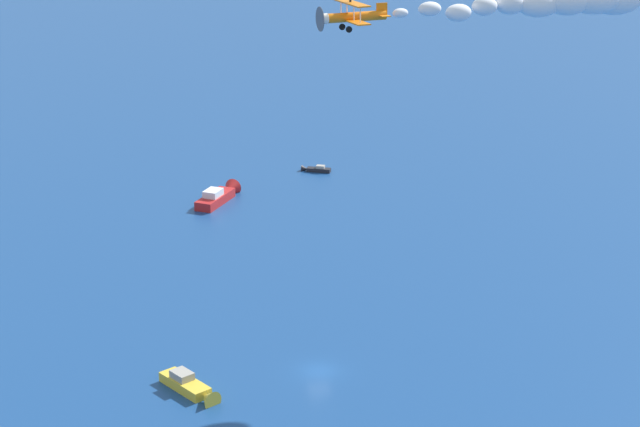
{
  "coord_description": "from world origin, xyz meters",
  "views": [
    {
      "loc": [
        -115.63,
        36.75,
        61.83
      ],
      "look_at": [
        0.0,
        -0.12,
        18.67
      ],
      "focal_mm": 67.94,
      "sensor_mm": 36.0,
      "label": 1
    }
  ],
  "objects_px": {
    "motorboat_far_port": "(192,388)",
    "motorboat_ahead": "(315,169)",
    "biplane_lead": "(351,16)",
    "motorboat_far_stbd": "(219,195)"
  },
  "relations": [
    {
      "from": "motorboat_far_port",
      "to": "motorboat_ahead",
      "type": "relative_size",
      "value": 1.75
    },
    {
      "from": "biplane_lead",
      "to": "motorboat_ahead",
      "type": "bearing_deg",
      "value": -15.11
    },
    {
      "from": "motorboat_far_stbd",
      "to": "motorboat_ahead",
      "type": "height_order",
      "value": "motorboat_far_stbd"
    },
    {
      "from": "motorboat_far_stbd",
      "to": "motorboat_ahead",
      "type": "xyz_separation_m",
      "value": [
        9.96,
        -18.84,
        -0.46
      ]
    },
    {
      "from": "motorboat_ahead",
      "to": "biplane_lead",
      "type": "bearing_deg",
      "value": 164.89
    },
    {
      "from": "motorboat_far_stbd",
      "to": "biplane_lead",
      "type": "bearing_deg",
      "value": 177.7
    },
    {
      "from": "motorboat_far_port",
      "to": "biplane_lead",
      "type": "relative_size",
      "value": 1.18
    },
    {
      "from": "motorboat_far_stbd",
      "to": "biplane_lead",
      "type": "distance_m",
      "value": 81.24
    },
    {
      "from": "motorboat_far_stbd",
      "to": "motorboat_far_port",
      "type": "bearing_deg",
      "value": 164.1
    },
    {
      "from": "motorboat_far_port",
      "to": "motorboat_ahead",
      "type": "distance_m",
      "value": 80.08
    }
  ]
}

